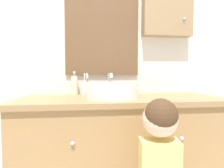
{
  "coord_description": "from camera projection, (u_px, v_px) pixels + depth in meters",
  "views": [
    {
      "loc": [
        -0.22,
        -0.94,
        0.97
      ],
      "look_at": [
        -0.08,
        0.28,
        0.9
      ],
      "focal_mm": 28.0,
      "sensor_mm": 36.0,
      "label": 1
    }
  ],
  "objects": [
    {
      "name": "wall_back",
      "position": [
        118.0,
        40.0,
        1.56
      ],
      "size": [
        3.2,
        0.18,
        2.5
      ],
      "color": "silver",
      "rests_on": "ground_plane"
    },
    {
      "name": "vanity_counter",
      "position": [
        121.0,
        150.0,
        1.31
      ],
      "size": [
        1.47,
        0.55,
        0.8
      ],
      "color": "#A37A4C",
      "rests_on": "ground_plane"
    },
    {
      "name": "sink_basin",
      "position": [
        112.0,
        90.0,
        1.26
      ],
      "size": [
        0.38,
        0.43,
        0.18
      ],
      "color": "white",
      "rests_on": "vanity_counter"
    },
    {
      "name": "toothbrush_holder",
      "position": [
        86.0,
        89.0,
        1.43
      ],
      "size": [
        0.09,
        0.09,
        0.18
      ],
      "color": "silver",
      "rests_on": "vanity_counter"
    },
    {
      "name": "soap_dispenser",
      "position": [
        75.0,
        85.0,
        1.45
      ],
      "size": [
        0.05,
        0.05,
        0.19
      ],
      "color": "beige",
      "rests_on": "vanity_counter"
    },
    {
      "name": "child_figure",
      "position": [
        160.0,
        163.0,
        0.85
      ],
      "size": [
        0.21,
        0.41,
        0.86
      ],
      "color": "slate",
      "rests_on": "ground_plane"
    }
  ]
}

